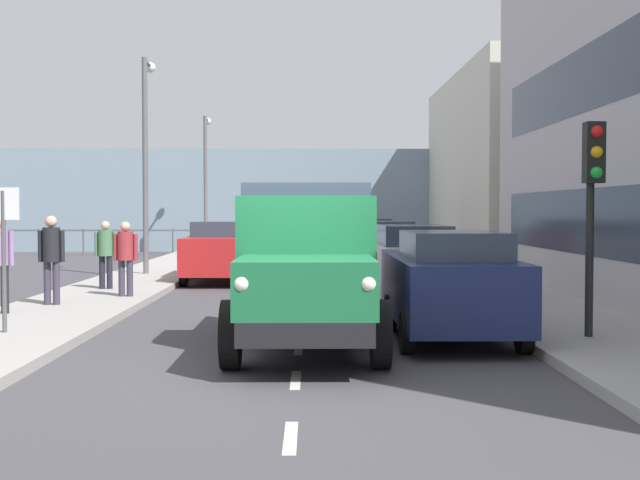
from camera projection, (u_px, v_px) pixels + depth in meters
ground_plane at (303, 298)px, 19.47m from camera, size 80.00×80.00×0.00m
sidewalk_left at (502, 295)px, 19.51m from camera, size 2.60×37.42×0.15m
sidewalk_right at (103, 295)px, 19.41m from camera, size 2.60×37.42×0.15m
road_centreline_markings at (303, 303)px, 18.43m from camera, size 0.12×33.02×0.01m
building_far_block at (538, 168)px, 34.02m from camera, size 6.93×13.98×7.48m
sea_horizon at (307, 200)px, 41.07m from camera, size 80.00×0.80×5.00m
seawall_railing at (307, 235)px, 37.53m from camera, size 28.08×0.08×1.20m
truck_vintage_green at (306, 271)px, 12.07m from camera, size 2.17×5.64×2.43m
car_navy_kerbside_near at (452, 284)px, 13.11m from camera, size 1.85×3.97×1.72m
car_silver_kerbside_1 at (412, 263)px, 18.23m from camera, size 1.80×4.54×1.72m
car_white_kerbside_2 at (386, 249)px, 24.57m from camera, size 1.78×4.42×1.72m
car_maroon_kerbside_3 at (371, 241)px, 30.95m from camera, size 1.76×3.97×1.72m
car_red_oppositeside_0 at (220, 250)px, 23.75m from camera, size 1.84×4.45×1.72m
pedestrian_by_lamp at (0, 255)px, 15.35m from camera, size 0.53×0.34×1.82m
pedestrian_with_bag at (51, 252)px, 16.76m from camera, size 0.53×0.34×1.78m
pedestrian_near_railing at (126, 253)px, 18.38m from camera, size 0.53×0.34×1.64m
pedestrian_couple_a at (106, 249)px, 20.13m from camera, size 0.53×0.34×1.63m
traffic_light_near at (593, 182)px, 12.41m from camera, size 0.28×0.41×3.20m
lamp_post_promenade at (146, 145)px, 24.96m from camera, size 0.32×1.14×6.41m
lamp_post_far at (206, 171)px, 37.15m from camera, size 0.32×1.14×6.04m
street_sign at (3, 234)px, 12.97m from camera, size 0.50×0.07×2.25m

